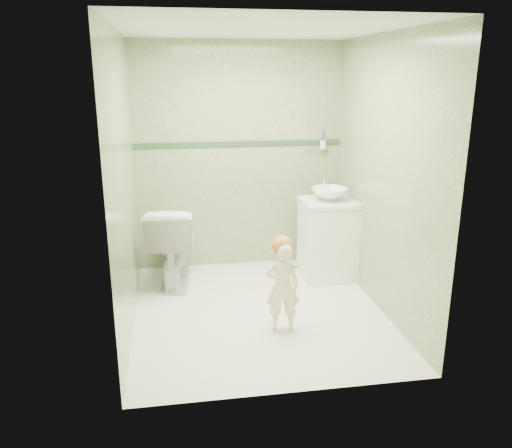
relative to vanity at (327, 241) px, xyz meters
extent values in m
plane|color=white|center=(-0.84, -0.70, -0.40)|extent=(2.50, 2.50, 0.00)
cube|color=gray|center=(-0.84, 0.55, 0.80)|extent=(2.20, 0.04, 2.40)
cube|color=gray|center=(-0.84, -1.95, 0.80)|extent=(2.20, 0.04, 2.40)
cube|color=gray|center=(-1.94, -0.70, 0.80)|extent=(0.04, 2.50, 2.40)
cube|color=gray|center=(0.26, -0.70, 0.80)|extent=(0.04, 2.50, 2.40)
plane|color=white|center=(-0.84, -0.70, 2.00)|extent=(2.50, 2.50, 0.00)
cube|color=#2C492F|center=(-0.84, 0.54, 0.95)|extent=(2.20, 0.02, 0.05)
cube|color=white|center=(0.00, 0.00, 0.00)|extent=(0.52, 0.50, 0.80)
cube|color=white|center=(0.00, 0.00, 0.41)|extent=(0.54, 0.52, 0.04)
imported|color=white|center=(0.00, 0.00, 0.49)|extent=(0.37, 0.37, 0.13)
cylinder|color=silver|center=(0.00, 0.20, 0.55)|extent=(0.03, 0.03, 0.18)
cylinder|color=silver|center=(0.00, 0.15, 0.63)|extent=(0.02, 0.12, 0.02)
cylinder|color=silver|center=(0.00, 0.50, 0.88)|extent=(0.26, 0.02, 0.02)
cylinder|color=silver|center=(0.06, 0.48, 0.93)|extent=(0.07, 0.07, 0.09)
cylinder|color=#9356B3|center=(0.06, 0.47, 1.00)|extent=(0.01, 0.01, 0.17)
cylinder|color=red|center=(0.07, 0.49, 1.00)|extent=(0.01, 0.01, 0.17)
cylinder|color=#2321B7|center=(0.05, 0.48, 1.00)|extent=(0.01, 0.01, 0.17)
imported|color=white|center=(-1.58, 0.10, 0.01)|extent=(0.56, 0.86, 0.83)
imported|color=white|center=(-0.70, -1.07, -0.01)|extent=(0.30, 0.21, 0.77)
sphere|color=#B66836|center=(-0.70, -1.04, 0.34)|extent=(0.17, 0.17, 0.17)
cylinder|color=#147C58|center=(-0.64, -1.20, 0.21)|extent=(0.09, 0.13, 0.06)
cube|color=white|center=(-0.69, -1.15, 0.25)|extent=(0.03, 0.03, 0.02)
camera|label=1|loc=(-1.55, -4.88, 1.68)|focal=36.16mm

